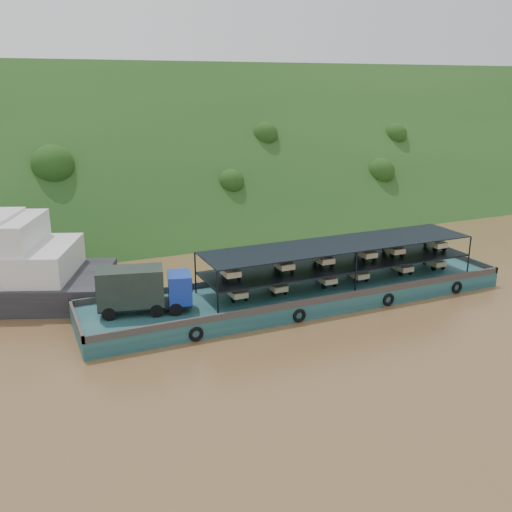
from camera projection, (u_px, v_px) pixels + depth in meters
name	position (u px, v px, depth m)	size (l,w,h in m)	color
ground	(293.00, 300.00, 46.57)	(160.00, 160.00, 0.00)	brown
hillside	(172.00, 213.00, 78.07)	(140.00, 28.00, 28.00)	#173915
cargo_barge	(290.00, 291.00, 45.41)	(35.00, 7.18, 4.55)	#123C42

